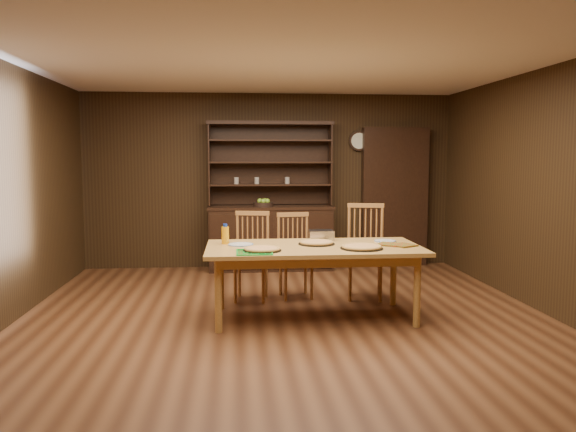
{
  "coord_description": "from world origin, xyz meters",
  "views": [
    {
      "loc": [
        -0.5,
        -5.45,
        1.66
      ],
      "look_at": [
        0.04,
        0.4,
        1.04
      ],
      "focal_mm": 35.0,
      "sensor_mm": 36.0,
      "label": 1
    }
  ],
  "objects": [
    {
      "name": "plate_left",
      "position": [
        -0.46,
        0.29,
        0.76
      ],
      "size": [
        0.26,
        0.26,
        0.02
      ],
      "color": "white",
      "rests_on": "dining_table"
    },
    {
      "name": "cooling_rack",
      "position": [
        -0.34,
        -0.17,
        0.76
      ],
      "size": [
        0.36,
        0.36,
        0.02
      ],
      "primitive_type": null,
      "rotation": [
        0.0,
        0.0,
        0.08
      ],
      "color": "#0C9F2B",
      "rests_on": "dining_table"
    },
    {
      "name": "chair_right",
      "position": [
        1.01,
        0.98,
        0.59
      ],
      "size": [
        0.54,
        0.52,
        1.11
      ],
      "rotation": [
        0.0,
        0.0,
        -0.21
      ],
      "color": "#A87839",
      "rests_on": "floor"
    },
    {
      "name": "wall_clock",
      "position": [
        1.35,
        2.96,
        1.9
      ],
      "size": [
        0.3,
        0.05,
        0.3
      ],
      "color": "black",
      "rests_on": "room_shell"
    },
    {
      "name": "china_hutch",
      "position": [
        -0.0,
        2.75,
        0.6
      ],
      "size": [
        1.84,
        0.52,
        2.17
      ],
      "color": "black",
      "rests_on": "floor"
    },
    {
      "name": "pizza_right",
      "position": [
        0.73,
        -0.04,
        0.77
      ],
      "size": [
        0.42,
        0.42,
        0.04
      ],
      "color": "black",
      "rests_on": "dining_table"
    },
    {
      "name": "pizza_left",
      "position": [
        -0.26,
        -0.08,
        0.77
      ],
      "size": [
        0.37,
        0.37,
        0.04
      ],
      "color": "black",
      "rests_on": "dining_table"
    },
    {
      "name": "pizza_center",
      "position": [
        0.33,
        0.28,
        0.77
      ],
      "size": [
        0.38,
        0.38,
        0.04
      ],
      "color": "black",
      "rests_on": "dining_table"
    },
    {
      "name": "doorway",
      "position": [
        1.9,
        2.9,
        1.05
      ],
      "size": [
        1.0,
        0.18,
        2.1
      ],
      "primitive_type": "cube",
      "color": "black",
      "rests_on": "floor"
    },
    {
      "name": "chair_center",
      "position": [
        0.18,
        1.1,
        0.53
      ],
      "size": [
        0.45,
        0.44,
        1.0
      ],
      "rotation": [
        0.0,
        0.0,
        0.13
      ],
      "color": "#A87839",
      "rests_on": "floor"
    },
    {
      "name": "pot_holder_a",
      "position": [
        1.19,
        0.09,
        0.76
      ],
      "size": [
        0.3,
        0.3,
        0.02
      ],
      "primitive_type": "cube",
      "rotation": [
        0.0,
        0.0,
        0.52
      ],
      "color": "#B02514",
      "rests_on": "dining_table"
    },
    {
      "name": "pot_holder_b",
      "position": [
        1.07,
        0.16,
        0.76
      ],
      "size": [
        0.3,
        0.3,
        0.02
      ],
      "primitive_type": "cube",
      "rotation": [
        0.0,
        0.0,
        -0.59
      ],
      "color": "#B02514",
      "rests_on": "dining_table"
    },
    {
      "name": "dining_table",
      "position": [
        0.28,
        0.18,
        0.68
      ],
      "size": [
        2.19,
        1.09,
        0.75
      ],
      "color": "#C48C44",
      "rests_on": "floor"
    },
    {
      "name": "fruit_bowl",
      "position": [
        -0.11,
        2.69,
        0.98
      ],
      "size": [
        0.29,
        0.29,
        0.12
      ],
      "color": "black",
      "rests_on": "china_hutch"
    },
    {
      "name": "juice_bottle",
      "position": [
        -0.62,
        0.4,
        0.85
      ],
      "size": [
        0.08,
        0.08,
        0.21
      ],
      "color": "#F39F0C",
      "rests_on": "dining_table"
    },
    {
      "name": "room_shell",
      "position": [
        0.0,
        0.0,
        1.58
      ],
      "size": [
        6.0,
        6.0,
        6.0
      ],
      "color": "white",
      "rests_on": "floor"
    },
    {
      "name": "foil_dish",
      "position": [
        0.42,
        0.58,
        0.8
      ],
      "size": [
        0.27,
        0.2,
        0.11
      ],
      "primitive_type": "cube",
      "rotation": [
        0.0,
        0.0,
        0.02
      ],
      "color": "white",
      "rests_on": "dining_table"
    },
    {
      "name": "chair_left",
      "position": [
        -0.33,
        1.02,
        0.54
      ],
      "size": [
        0.48,
        0.46,
        1.02
      ],
      "rotation": [
        0.0,
        0.0,
        -0.16
      ],
      "color": "#A87839",
      "rests_on": "floor"
    },
    {
      "name": "plate_right",
      "position": [
        1.09,
        0.39,
        0.76
      ],
      "size": [
        0.23,
        0.23,
        0.02
      ],
      "color": "white",
      "rests_on": "dining_table"
    },
    {
      "name": "floor",
      "position": [
        0.0,
        0.0,
        0.0
      ],
      "size": [
        6.0,
        6.0,
        0.0
      ],
      "primitive_type": "plane",
      "color": "brown",
      "rests_on": "ground"
    }
  ]
}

